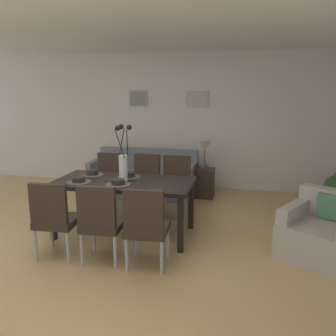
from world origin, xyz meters
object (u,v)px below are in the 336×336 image
object	(u,v)px
bowl_near_left	(79,179)
side_table	(204,183)
potted_plant	(336,188)
dining_chair_far_left	(101,220)
sofa	(144,179)
centerpiece_vase	(123,160)
bowl_far_left	(118,181)
dining_chair_far_right	(145,181)
dining_chair_near_right	(109,180)
bowl_near_right	(92,172)
dining_table	(124,186)
framed_picture_left	(138,99)
dining_chair_near_left	(54,216)
framed_picture_center	(197,99)
armchair	(323,233)
dining_chair_mid_right	(176,183)
dining_chair_mid_left	(146,224)
table_lamp	(205,148)
bowl_far_right	(129,174)

from	to	relation	value
bowl_near_left	side_table	xyz separation A→B (m)	(1.37, 2.11, -0.52)
potted_plant	dining_chair_far_left	bearing A→B (deg)	-140.20
dining_chair_far_left	sofa	bearing A→B (deg)	96.42
centerpiece_vase	bowl_far_left	world-z (taller)	centerpiece_vase
dining_chair_far_right	sofa	world-z (taller)	dining_chair_far_right
dining_chair_near_right	bowl_near_right	world-z (taller)	dining_chair_near_right
dining_table	framed_picture_left	distance (m)	2.82
dining_table	bowl_near_right	world-z (taller)	bowl_near_right
dining_chair_near_left	bowl_near_right	world-z (taller)	dining_chair_near_left
dining_chair_far_left	framed_picture_left	distance (m)	3.64
dining_chair_near_left	framed_picture_left	xyz separation A→B (m)	(-0.05, 3.39, 1.22)
sofa	dining_chair_far_right	bearing A→B (deg)	-72.74
centerpiece_vase	side_table	bearing A→B (deg)	66.50
dining_chair_near_right	framed_picture_center	xyz separation A→B (m)	(1.14, 1.70, 1.22)
dining_chair_far_left	framed_picture_left	world-z (taller)	framed_picture_left
armchair	bowl_far_left	bearing A→B (deg)	-177.91
bowl_near_left	dining_chair_far_left	bearing A→B (deg)	-48.26
dining_chair_far_left	framed_picture_center	size ratio (longest dim) A/B	2.14
sofa	framed_picture_center	xyz separation A→B (m)	(0.86, 0.66, 1.45)
armchair	dining_chair_near_right	bearing A→B (deg)	162.53
bowl_far_left	framed_picture_center	size ratio (longest dim) A/B	0.39
bowl_near_right	framed_picture_center	xyz separation A→B (m)	(1.12, 2.34, 0.95)
dining_chair_mid_right	dining_table	bearing A→B (deg)	-122.02
dining_chair_mid_right	potted_plant	size ratio (longest dim) A/B	1.37
dining_chair_far_right	dining_chair_mid_right	xyz separation A→B (m)	(0.50, -0.04, 0.00)
centerpiece_vase	armchair	xyz separation A→B (m)	(2.47, -0.11, -0.74)
dining_chair_near_right	dining_chair_far_left	bearing A→B (deg)	-70.87
bowl_near_right	framed_picture_left	size ratio (longest dim) A/B	0.46
dining_chair_mid_left	centerpiece_vase	distance (m)	1.13
dining_chair_mid_right	framed_picture_left	xyz separation A→B (m)	(-1.11, 1.70, 1.22)
sofa	table_lamp	bearing A→B (deg)	1.60
side_table	armchair	size ratio (longest dim) A/B	0.47
framed_picture_center	bowl_near_right	bearing A→B (deg)	-115.69
potted_plant	dining_chair_near_left	bearing A→B (deg)	-144.80
bowl_near_left	potted_plant	size ratio (longest dim) A/B	0.25
side_table	framed_picture_center	world-z (taller)	framed_picture_center
bowl_far_left	bowl_far_right	world-z (taller)	same
dining_chair_near_left	side_table	world-z (taller)	dining_chair_near_left
side_table	table_lamp	xyz separation A→B (m)	(0.00, 0.00, 0.63)
dining_chair_far_left	table_lamp	size ratio (longest dim) A/B	1.80
dining_chair_near_left	armchair	size ratio (longest dim) A/B	0.84
bowl_near_right	sofa	distance (m)	1.77
bowl_near_right	bowl_far_left	distance (m)	0.67
dining_chair_far_left	armchair	bearing A→B (deg)	16.49
dining_table	side_table	bearing A→B (deg)	66.49
dining_chair_near_left	armchair	world-z (taller)	dining_chair_near_left
dining_table	dining_chair_far_left	distance (m)	0.85
bowl_far_right	dining_chair_near_left	bearing A→B (deg)	-116.77
armchair	bowl_far_right	bearing A→B (deg)	172.81
dining_chair_far_right	sofa	size ratio (longest dim) A/B	0.48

